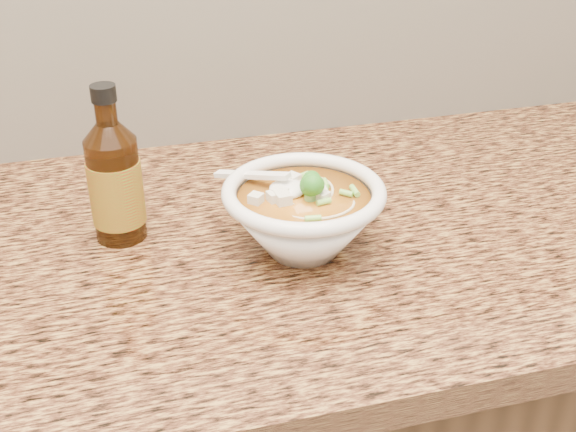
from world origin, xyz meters
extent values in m
cube|color=#A87C3D|center=(0.00, 1.68, 0.88)|extent=(4.00, 0.68, 0.04)
cylinder|color=white|center=(0.14, 1.61, 0.90)|extent=(0.08, 0.08, 0.01)
torus|color=white|center=(0.14, 1.61, 0.98)|extent=(0.20, 0.20, 0.02)
torus|color=beige|center=(0.12, 1.62, 0.98)|extent=(0.09, 0.09, 0.00)
torus|color=beige|center=(0.13, 1.61, 0.97)|extent=(0.12, 0.12, 0.00)
torus|color=beige|center=(0.14, 1.61, 0.97)|extent=(0.11, 0.11, 0.00)
torus|color=beige|center=(0.12, 1.63, 0.97)|extent=(0.10, 0.10, 0.00)
torus|color=beige|center=(0.15, 1.61, 0.97)|extent=(0.10, 0.10, 0.00)
torus|color=beige|center=(0.15, 1.61, 0.97)|extent=(0.09, 0.09, 0.00)
torus|color=beige|center=(0.12, 1.60, 0.97)|extent=(0.10, 0.10, 0.00)
cube|color=silver|center=(0.11, 1.56, 0.98)|extent=(0.02, 0.02, 0.02)
cube|color=silver|center=(0.09, 1.64, 0.98)|extent=(0.02, 0.02, 0.02)
cube|color=silver|center=(0.13, 1.67, 0.98)|extent=(0.02, 0.02, 0.01)
cube|color=silver|center=(0.09, 1.64, 0.98)|extent=(0.02, 0.02, 0.02)
cube|color=silver|center=(0.11, 1.64, 0.98)|extent=(0.02, 0.02, 0.01)
cube|color=silver|center=(0.14, 1.57, 0.98)|extent=(0.02, 0.02, 0.02)
cube|color=silver|center=(0.17, 1.59, 0.98)|extent=(0.02, 0.02, 0.01)
cube|color=silver|center=(0.12, 1.59, 0.98)|extent=(0.02, 0.02, 0.01)
cube|color=silver|center=(0.14, 1.65, 0.98)|extent=(0.02, 0.02, 0.02)
cube|color=silver|center=(0.15, 1.59, 0.98)|extent=(0.02, 0.02, 0.01)
ellipsoid|color=#196014|center=(0.14, 1.60, 1.00)|extent=(0.04, 0.04, 0.03)
cylinder|color=#89D551|center=(0.19, 1.61, 0.98)|extent=(0.02, 0.01, 0.01)
cylinder|color=#89D551|center=(0.11, 1.59, 0.98)|extent=(0.02, 0.01, 0.01)
cylinder|color=#89D551|center=(0.15, 1.58, 0.98)|extent=(0.02, 0.02, 0.01)
cylinder|color=#89D551|center=(0.15, 1.65, 0.98)|extent=(0.01, 0.02, 0.01)
cylinder|color=#89D551|center=(0.18, 1.64, 0.98)|extent=(0.02, 0.02, 0.01)
cylinder|color=#89D551|center=(0.09, 1.59, 0.98)|extent=(0.02, 0.01, 0.01)
cylinder|color=#89D551|center=(0.11, 1.59, 0.98)|extent=(0.02, 0.02, 0.01)
cylinder|color=#89D551|center=(0.16, 1.59, 0.98)|extent=(0.02, 0.01, 0.01)
ellipsoid|color=white|center=(0.12, 1.63, 0.98)|extent=(0.05, 0.05, 0.02)
cube|color=white|center=(0.08, 1.67, 0.99)|extent=(0.09, 0.09, 0.03)
cylinder|color=#3D1D08|center=(-0.08, 1.71, 0.97)|extent=(0.08, 0.08, 0.14)
cylinder|color=#3D1D08|center=(-0.08, 1.71, 1.07)|extent=(0.03, 0.03, 0.03)
cylinder|color=black|center=(-0.08, 1.71, 1.10)|extent=(0.04, 0.04, 0.02)
cylinder|color=red|center=(-0.08, 1.71, 0.97)|extent=(0.09, 0.09, 0.08)
camera|label=1|loc=(-0.09, 0.87, 1.39)|focal=45.00mm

